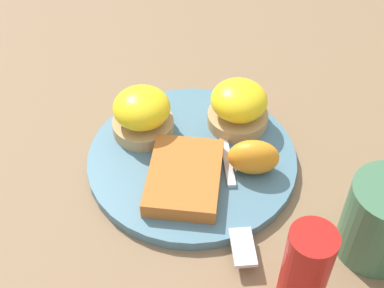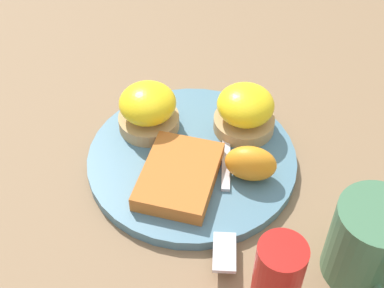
% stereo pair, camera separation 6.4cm
% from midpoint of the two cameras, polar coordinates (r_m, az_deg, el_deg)
% --- Properties ---
extents(ground_plane, '(1.10, 1.10, 0.00)m').
position_cam_midpoint_polar(ground_plane, '(0.66, -2.75, -2.20)').
color(ground_plane, '#846647').
extents(plate, '(0.26, 0.26, 0.01)m').
position_cam_midpoint_polar(plate, '(0.66, -2.77, -1.79)').
color(plate, slate).
rests_on(plate, ground_plane).
extents(sandwich_benedict_left, '(0.08, 0.08, 0.06)m').
position_cam_midpoint_polar(sandwich_benedict_left, '(0.67, 2.29, 3.94)').
color(sandwich_benedict_left, tan).
rests_on(sandwich_benedict_left, plate).
extents(sandwich_benedict_right, '(0.08, 0.08, 0.06)m').
position_cam_midpoint_polar(sandwich_benedict_right, '(0.67, -8.07, 3.10)').
color(sandwich_benedict_right, tan).
rests_on(sandwich_benedict_right, plate).
extents(hashbrown_patty, '(0.13, 0.11, 0.02)m').
position_cam_midpoint_polar(hashbrown_patty, '(0.62, -3.78, -3.67)').
color(hashbrown_patty, '#BB6628').
rests_on(hashbrown_patty, plate).
extents(orange_wedge, '(0.05, 0.07, 0.04)m').
position_cam_midpoint_polar(orange_wedge, '(0.62, 3.68, -1.57)').
color(orange_wedge, orange).
rests_on(orange_wedge, plate).
extents(fork, '(0.23, 0.04, 0.00)m').
position_cam_midpoint_polar(fork, '(0.61, 1.41, -5.32)').
color(fork, silver).
rests_on(fork, plate).
extents(cup, '(0.11, 0.08, 0.10)m').
position_cam_midpoint_polar(cup, '(0.57, 16.69, -8.12)').
color(cup, '#42704C').
rests_on(cup, ground_plane).
extents(condiment_bottle, '(0.04, 0.04, 0.11)m').
position_cam_midpoint_polar(condiment_bottle, '(0.51, 8.34, -13.63)').
color(condiment_bottle, '#B21914').
rests_on(condiment_bottle, ground_plane).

